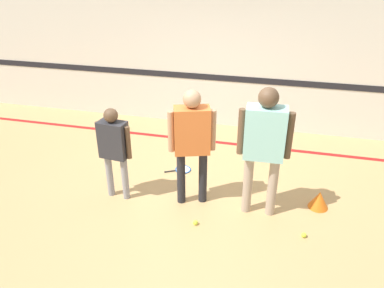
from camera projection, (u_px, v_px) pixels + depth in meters
ground_plane at (189, 195)px, 5.63m from camera, size 16.00×16.00×0.00m
wall_back at (223, 49)px, 7.27m from camera, size 16.00×0.07×3.20m
floor_stripe at (213, 142)px, 7.24m from camera, size 14.40×0.10×0.01m
person_instructor at (192, 136)px, 5.04m from camera, size 0.62×0.40×1.71m
person_student_left at (114, 144)px, 5.23m from camera, size 0.53×0.26×1.41m
person_student_right at (264, 140)px, 4.77m from camera, size 0.69×0.30×1.83m
racket_spare_on_floor at (182, 170)px, 6.29m from camera, size 0.47×0.36×0.03m
tennis_ball_near_instructor at (195, 223)px, 5.01m from camera, size 0.07×0.07×0.07m
tennis_ball_by_spare_racket at (182, 163)px, 6.44m from camera, size 0.07×0.07×0.07m
tennis_ball_stray_left at (304, 235)px, 4.79m from camera, size 0.07×0.07×0.07m
training_cone at (319, 200)px, 5.32m from camera, size 0.28×0.28×0.26m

